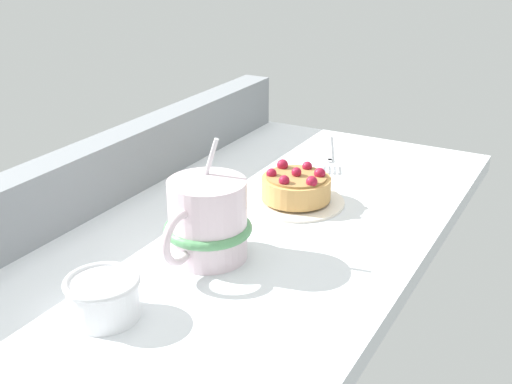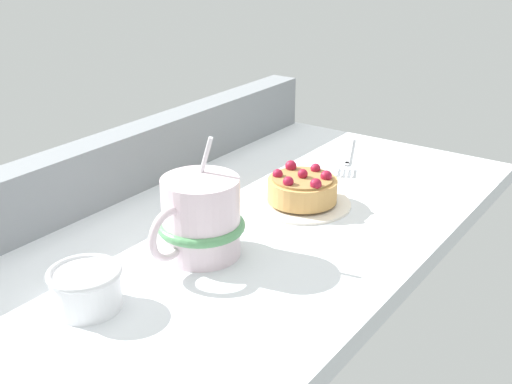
{
  "view_description": "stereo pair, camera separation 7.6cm",
  "coord_description": "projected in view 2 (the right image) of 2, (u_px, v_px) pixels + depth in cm",
  "views": [
    {
      "loc": [
        -63.18,
        -35.54,
        33.96
      ],
      "look_at": [
        -1.67,
        -1.8,
        4.51
      ],
      "focal_mm": 46.4,
      "sensor_mm": 36.0,
      "label": 1
    },
    {
      "loc": [
        -59.17,
        -41.99,
        33.96
      ],
      "look_at": [
        -1.67,
        -1.8,
        4.51
      ],
      "focal_mm": 46.4,
      "sensor_mm": 36.0,
      "label": 2
    }
  ],
  "objects": [
    {
      "name": "sugar_bowl",
      "position": [
        86.0,
        287.0,
        0.61
      ],
      "size": [
        6.95,
        6.95,
        4.0
      ],
      "color": "white",
      "rests_on": "ground_plane"
    },
    {
      "name": "raspberry_tart",
      "position": [
        302.0,
        188.0,
        0.83
      ],
      "size": [
        8.78,
        8.78,
        4.2
      ],
      "color": "tan",
      "rests_on": "dessert_plate"
    },
    {
      "name": "dessert_fork",
      "position": [
        348.0,
        156.0,
        1.0
      ],
      "size": [
        16.62,
        8.51,
        0.6
      ],
      "color": "#B7B7BC",
      "rests_on": "ground_plane"
    },
    {
      "name": "dessert_plate",
      "position": [
        302.0,
        202.0,
        0.84
      ],
      "size": [
        12.44,
        12.44,
        0.67
      ],
      "color": "silver",
      "rests_on": "ground_plane"
    },
    {
      "name": "window_rail_back",
      "position": [
        136.0,
        157.0,
        0.89
      ],
      "size": [
        73.62,
        4.51,
        8.07
      ],
      "primitive_type": "cube",
      "color": "gray",
      "rests_on": "ground_plane"
    },
    {
      "name": "coffee_mug",
      "position": [
        200.0,
        219.0,
        0.7
      ],
      "size": [
        12.6,
        9.42,
        12.95
      ],
      "color": "silver",
      "rests_on": "ground_plane"
    },
    {
      "name": "ground_plane",
      "position": [
        252.0,
        228.0,
        0.81
      ],
      "size": [
        75.12,
        42.53,
        2.4
      ],
      "primitive_type": "cube",
      "color": "silver"
    }
  ]
}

